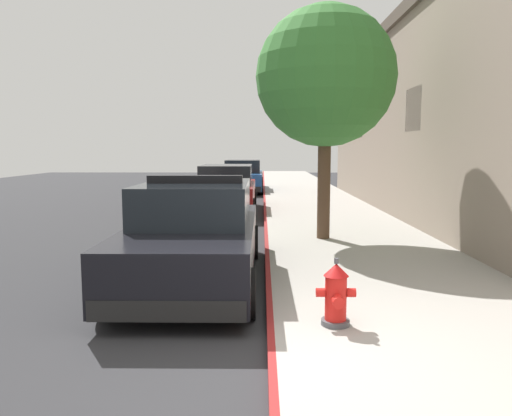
{
  "coord_description": "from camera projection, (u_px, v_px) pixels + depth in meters",
  "views": [
    {
      "loc": [
        -0.14,
        -4.47,
        2.09
      ],
      "look_at": [
        -0.25,
        4.69,
        1.0
      ],
      "focal_mm": 34.9,
      "sensor_mm": 36.0,
      "label": 1
    }
  ],
  "objects": [
    {
      "name": "street_tree",
      "position": [
        326.0,
        77.0,
        10.58
      ],
      "size": [
        2.98,
        2.98,
        4.98
      ],
      "color": "brown",
      "rests_on": "sidewalk_pavement"
    },
    {
      "name": "curb_painted_edge",
      "position": [
        265.0,
        218.0,
        14.61
      ],
      "size": [
        0.08,
        60.0,
        0.13
      ],
      "primitive_type": "cube",
      "color": "maroon",
      "rests_on": "ground"
    },
    {
      "name": "ground_plane",
      "position": [
        126.0,
        224.0,
        14.68
      ],
      "size": [
        30.08,
        60.0,
        0.2
      ],
      "primitive_type": "cube",
      "color": "#2B2B2D"
    },
    {
      "name": "parked_car_dark_far",
      "position": [
        243.0,
        177.0,
        24.26
      ],
      "size": [
        1.94,
        4.84,
        1.56
      ],
      "color": "navy",
      "rests_on": "ground"
    },
    {
      "name": "fire_hydrant",
      "position": [
        336.0,
        294.0,
        5.52
      ],
      "size": [
        0.44,
        0.4,
        0.76
      ],
      "color": "#4C4C51",
      "rests_on": "sidewalk_pavement"
    },
    {
      "name": "police_cruiser",
      "position": [
        195.0,
        235.0,
        7.81
      ],
      "size": [
        1.94,
        4.84,
        1.68
      ],
      "color": "black",
      "rests_on": "ground"
    },
    {
      "name": "parked_car_silver_ahead",
      "position": [
        227.0,
        190.0,
        16.52
      ],
      "size": [
        1.94,
        4.84,
        1.56
      ],
      "color": "maroon",
      "rests_on": "ground"
    },
    {
      "name": "sidewalk_pavement",
      "position": [
        329.0,
        218.0,
        14.58
      ],
      "size": [
        3.68,
        60.0,
        0.13
      ],
      "primitive_type": "cube",
      "color": "#9E9991",
      "rests_on": "ground"
    }
  ]
}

